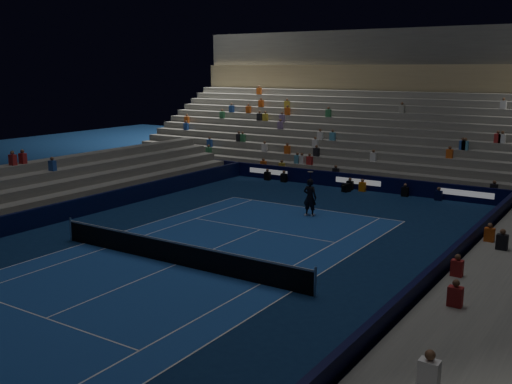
% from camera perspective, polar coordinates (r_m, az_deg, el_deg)
% --- Properties ---
extents(ground, '(90.00, 90.00, 0.00)m').
position_cam_1_polar(ground, '(24.78, -7.66, -6.92)').
color(ground, '#0C224A').
rests_on(ground, ground).
extents(court_surface, '(10.97, 23.77, 0.01)m').
position_cam_1_polar(court_surface, '(24.77, -7.66, -6.91)').
color(court_surface, '#1B4697').
rests_on(court_surface, ground).
extents(sponsor_barrier_far, '(44.00, 0.25, 1.00)m').
position_cam_1_polar(sponsor_barrier_far, '(40.03, 9.83, 0.96)').
color(sponsor_barrier_far, black).
rests_on(sponsor_barrier_far, ground).
extents(sponsor_barrier_east, '(0.25, 37.00, 1.00)m').
position_cam_1_polar(sponsor_barrier_east, '(20.01, 14.24, -10.31)').
color(sponsor_barrier_east, black).
rests_on(sponsor_barrier_east, ground).
extents(sponsor_barrier_west, '(0.25, 37.00, 1.00)m').
position_cam_1_polar(sponsor_barrier_west, '(31.62, -21.16, -2.56)').
color(sponsor_barrier_west, '#080D33').
rests_on(sponsor_barrier_west, ground).
extents(grandstand_main, '(44.00, 15.20, 11.20)m').
position_cam_1_polar(grandstand_main, '(48.34, 14.42, 6.05)').
color(grandstand_main, slate).
rests_on(grandstand_main, ground).
extents(tennis_net, '(12.90, 0.10, 1.10)m').
position_cam_1_polar(tennis_net, '(24.62, -7.70, -5.81)').
color(tennis_net, '#B2B2B7').
rests_on(tennis_net, ground).
extents(tennis_player, '(0.78, 0.54, 2.07)m').
position_cam_1_polar(tennis_player, '(32.35, 5.19, -0.52)').
color(tennis_player, black).
rests_on(tennis_player, ground).
extents(broadcast_camera, '(0.54, 0.91, 0.54)m').
position_cam_1_polar(broadcast_camera, '(39.13, 8.63, 0.43)').
color(broadcast_camera, black).
rests_on(broadcast_camera, ground).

